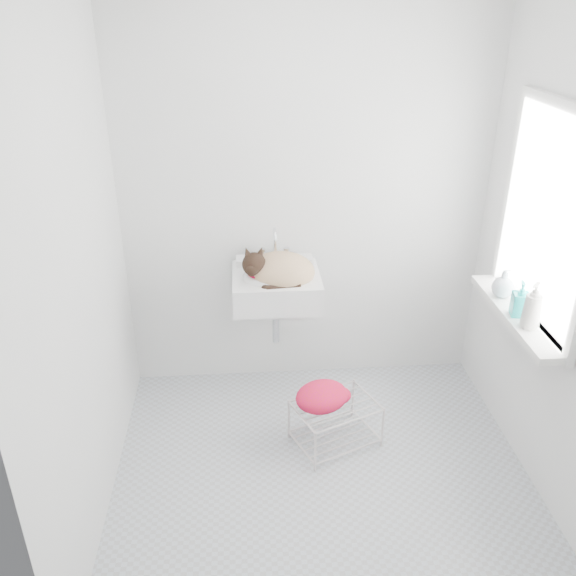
{
  "coord_description": "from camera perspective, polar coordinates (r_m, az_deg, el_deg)",
  "views": [
    {
      "loc": [
        -0.37,
        -2.42,
        2.34
      ],
      "look_at": [
        -0.14,
        0.5,
        0.88
      ],
      "focal_mm": 37.74,
      "sensor_mm": 36.0,
      "label": 1
    }
  ],
  "objects": [
    {
      "name": "bottle_b",
      "position": [
        3.28,
        20.84,
        -2.39
      ],
      "size": [
        0.1,
        0.1,
        0.18
      ],
      "primitive_type": "imported",
      "rotation": [
        0.0,
        0.0,
        2.93
      ],
      "color": "#17AAA9",
      "rests_on": "windowsill"
    },
    {
      "name": "window_glass",
      "position": [
        3.16,
        23.43,
        5.99
      ],
      "size": [
        0.01,
        0.8,
        1.0
      ],
      "primitive_type": "cube",
      "color": "white",
      "rests_on": "right_wall"
    },
    {
      "name": "bottle_a",
      "position": [
        3.19,
        21.71,
        -3.46
      ],
      "size": [
        0.11,
        0.11,
        0.2
      ],
      "primitive_type": "imported",
      "rotation": [
        0.0,
        0.0,
        5.48
      ],
      "color": "silver",
      "rests_on": "windowsill"
    },
    {
      "name": "wire_rack",
      "position": [
        3.5,
        4.48,
        -12.33
      ],
      "size": [
        0.52,
        0.45,
        0.26
      ],
      "primitive_type": "cube",
      "rotation": [
        0.0,
        0.0,
        0.4
      ],
      "color": "silver",
      "rests_on": "floor"
    },
    {
      "name": "right_wall",
      "position": [
        3.04,
        24.96,
        2.86
      ],
      "size": [
        0.02,
        2.0,
        2.5
      ],
      "primitive_type": "cube",
      "color": "white",
      "rests_on": "ground"
    },
    {
      "name": "faucet",
      "position": [
        3.61,
        -1.31,
        4.5
      ],
      "size": [
        0.18,
        0.13,
        0.18
      ],
      "primitive_type": null,
      "color": "silver",
      "rests_on": "sink"
    },
    {
      "name": "floor",
      "position": [
        3.39,
        3.24,
        -17.25
      ],
      "size": [
        2.2,
        2.0,
        0.02
      ],
      "primitive_type": "cube",
      "color": "#AFB7C0",
      "rests_on": "ground"
    },
    {
      "name": "windowsill",
      "position": [
        3.33,
        20.69,
        -2.39
      ],
      "size": [
        0.16,
        0.88,
        0.04
      ],
      "primitive_type": "cube",
      "color": "white",
      "rests_on": "right_wall"
    },
    {
      "name": "cat",
      "position": [
        3.47,
        -0.88,
        1.76
      ],
      "size": [
        0.44,
        0.38,
        0.25
      ],
      "rotation": [
        0.0,
        0.0,
        -0.17
      ],
      "color": "tan",
      "rests_on": "sink"
    },
    {
      "name": "towel",
      "position": [
        3.4,
        3.19,
        -10.63
      ],
      "size": [
        0.37,
        0.34,
        0.13
      ],
      "primitive_type": "ellipsoid",
      "rotation": [
        0.0,
        0.0,
        0.51
      ],
      "color": "#C72800",
      "rests_on": "wire_rack"
    },
    {
      "name": "back_wall",
      "position": [
        3.61,
        1.7,
        8.9
      ],
      "size": [
        2.2,
        0.02,
        2.5
      ],
      "primitive_type": "cube",
      "color": "white",
      "rests_on": "ground"
    },
    {
      "name": "sink",
      "position": [
        3.5,
        -1.12,
        1.28
      ],
      "size": [
        0.51,
        0.44,
        0.2
      ],
      "primitive_type": "cube",
      "color": "white",
      "rests_on": "back_wall"
    },
    {
      "name": "left_wall",
      "position": [
        2.75,
        -19.38,
        1.58
      ],
      "size": [
        0.02,
        2.0,
        2.5
      ],
      "primitive_type": "cube",
      "color": "white",
      "rests_on": "ground"
    },
    {
      "name": "window_frame",
      "position": [
        3.15,
        23.19,
        5.99
      ],
      "size": [
        0.04,
        0.9,
        1.1
      ],
      "primitive_type": "cube",
      "color": "white",
      "rests_on": "right_wall"
    },
    {
      "name": "bottle_c",
      "position": [
        3.46,
        19.45,
        -0.69
      ],
      "size": [
        0.12,
        0.12,
        0.15
      ],
      "primitive_type": "imported",
      "rotation": [
        0.0,
        0.0,
        1.55
      ],
      "color": "silver",
      "rests_on": "windowsill"
    }
  ]
}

